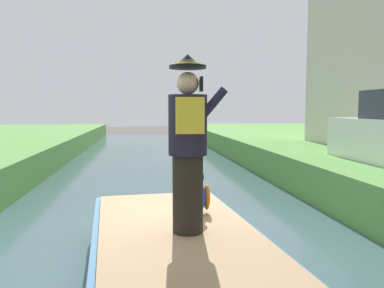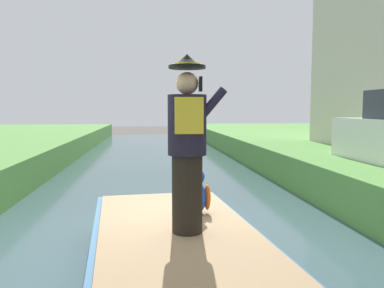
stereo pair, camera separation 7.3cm
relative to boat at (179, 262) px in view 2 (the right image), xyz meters
The scene contains 5 objects.
ground_plane 1.20m from the boat, 90.00° to the left, with size 80.00×80.00×0.00m, color #4C4742.
canal_water 1.19m from the boat, 90.00° to the left, with size 5.93×48.00×0.10m, color #3D565B.
boat is the anchor object (origin of this frame).
person_pirate 1.24m from the boat, 20.56° to the left, with size 0.61×0.42×1.85m.
parrot_plush 0.96m from the boat, 69.69° to the left, with size 0.36×0.35×0.57m.
Camera 2 is at (-0.32, -5.03, 2.00)m, focal length 35.92 mm.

